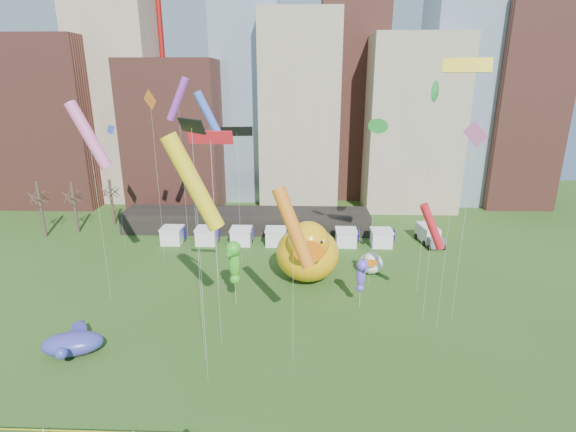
{
  "coord_description": "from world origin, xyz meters",
  "views": [
    {
      "loc": [
        4.78,
        -22.12,
        22.6
      ],
      "look_at": [
        3.59,
        11.53,
        12.0
      ],
      "focal_mm": 27.0,
      "sensor_mm": 36.0,
      "label": 1
    }
  ],
  "objects_px": {
    "small_duck": "(371,262)",
    "seahorse_green": "(234,259)",
    "seahorse_purple": "(361,273)",
    "box_truck": "(429,235)",
    "big_duck": "(308,251)",
    "whale_inflatable": "(73,342)"
  },
  "relations": [
    {
      "from": "seahorse_purple",
      "to": "box_truck",
      "type": "distance_m",
      "value": 22.8
    },
    {
      "from": "big_duck",
      "to": "seahorse_green",
      "type": "distance_m",
      "value": 10.08
    },
    {
      "from": "small_duck",
      "to": "seahorse_green",
      "type": "xyz_separation_m",
      "value": [
        -15.28,
        -8.52,
        3.85
      ]
    },
    {
      "from": "seahorse_green",
      "to": "big_duck",
      "type": "bearing_deg",
      "value": 50.14
    },
    {
      "from": "seahorse_green",
      "to": "seahorse_purple",
      "type": "bearing_deg",
      "value": 10.02
    },
    {
      "from": "big_duck",
      "to": "box_truck",
      "type": "bearing_deg",
      "value": 34.75
    },
    {
      "from": "seahorse_green",
      "to": "box_truck",
      "type": "xyz_separation_m",
      "value": [
        25.18,
        19.19,
        -3.98
      ]
    },
    {
      "from": "big_duck",
      "to": "small_duck",
      "type": "bearing_deg",
      "value": 13.7
    },
    {
      "from": "seahorse_green",
      "to": "seahorse_purple",
      "type": "distance_m",
      "value": 13.01
    },
    {
      "from": "big_duck",
      "to": "whale_inflatable",
      "type": "xyz_separation_m",
      "value": [
        -20.32,
        -15.14,
        -2.59
      ]
    },
    {
      "from": "big_duck",
      "to": "seahorse_green",
      "type": "bearing_deg",
      "value": -140.32
    },
    {
      "from": "big_duck",
      "to": "seahorse_purple",
      "type": "height_order",
      "value": "big_duck"
    },
    {
      "from": "small_duck",
      "to": "whale_inflatable",
      "type": "bearing_deg",
      "value": -141.67
    },
    {
      "from": "big_duck",
      "to": "small_duck",
      "type": "relative_size",
      "value": 2.47
    },
    {
      "from": "seahorse_purple",
      "to": "box_truck",
      "type": "relative_size",
      "value": 0.88
    },
    {
      "from": "small_duck",
      "to": "whale_inflatable",
      "type": "distance_m",
      "value": 32.89
    },
    {
      "from": "small_duck",
      "to": "seahorse_green",
      "type": "relative_size",
      "value": 0.58
    },
    {
      "from": "seahorse_green",
      "to": "whale_inflatable",
      "type": "xyz_separation_m",
      "value": [
        -12.77,
        -8.65,
        -4.22
      ]
    },
    {
      "from": "big_duck",
      "to": "seahorse_green",
      "type": "xyz_separation_m",
      "value": [
        -7.54,
        -6.49,
        1.63
      ]
    },
    {
      "from": "seahorse_purple",
      "to": "box_truck",
      "type": "height_order",
      "value": "seahorse_purple"
    },
    {
      "from": "big_duck",
      "to": "seahorse_purple",
      "type": "bearing_deg",
      "value": -50.72
    },
    {
      "from": "big_duck",
      "to": "seahorse_purple",
      "type": "xyz_separation_m",
      "value": [
        5.39,
        -6.36,
        0.25
      ]
    }
  ]
}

